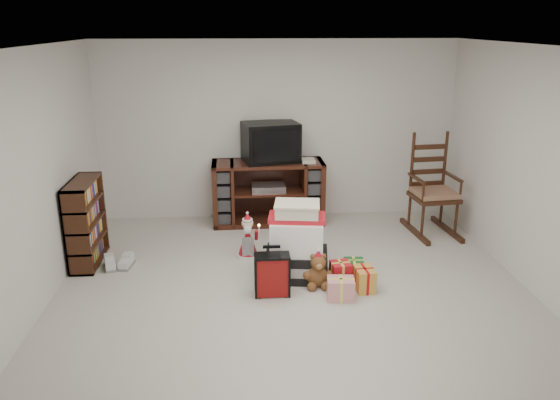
# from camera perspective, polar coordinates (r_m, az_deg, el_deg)

# --- Properties ---
(room) EXTENTS (5.01, 5.01, 2.51)m
(room) POSITION_cam_1_polar(r_m,az_deg,el_deg) (5.31, 1.56, 2.12)
(room) COLOR #B9B6AA
(room) RESTS_ON ground
(tv_stand) EXTENTS (1.55, 0.57, 0.88)m
(tv_stand) POSITION_cam_1_polar(r_m,az_deg,el_deg) (7.63, -1.24, 0.81)
(tv_stand) COLOR #3E1E11
(tv_stand) RESTS_ON floor
(bookshelf) EXTENTS (0.27, 0.82, 1.00)m
(bookshelf) POSITION_cam_1_polar(r_m,az_deg,el_deg) (6.73, -19.61, -2.35)
(bookshelf) COLOR #3C1D10
(bookshelf) RESTS_ON floor
(rocking_chair) EXTENTS (0.64, 0.97, 1.38)m
(rocking_chair) POSITION_cam_1_polar(r_m,az_deg,el_deg) (7.58, 15.59, 0.24)
(rocking_chair) COLOR #3C1D10
(rocking_chair) RESTS_ON floor
(gift_pile) EXTENTS (0.73, 0.58, 0.85)m
(gift_pile) POSITION_cam_1_polar(r_m,az_deg,el_deg) (6.01, 1.75, -4.81)
(gift_pile) COLOR black
(gift_pile) RESTS_ON floor
(red_suitcase) EXTENTS (0.34, 0.19, 0.52)m
(red_suitcase) POSITION_cam_1_polar(r_m,az_deg,el_deg) (5.68, -0.82, -7.81)
(red_suitcase) COLOR maroon
(red_suitcase) RESTS_ON floor
(stocking) EXTENTS (0.28, 0.14, 0.58)m
(stocking) POSITION_cam_1_polar(r_m,az_deg,el_deg) (6.06, 3.00, -5.44)
(stocking) COLOR #0D7D18
(stocking) RESTS_ON floor
(teddy_bear) EXTENTS (0.25, 0.22, 0.37)m
(teddy_bear) POSITION_cam_1_polar(r_m,az_deg,el_deg) (5.90, 3.97, -7.52)
(teddy_bear) COLOR brown
(teddy_bear) RESTS_ON floor
(santa_figurine) EXTENTS (0.28, 0.27, 0.58)m
(santa_figurine) POSITION_cam_1_polar(r_m,az_deg,el_deg) (6.55, 2.48, -4.22)
(santa_figurine) COLOR #A81220
(santa_figurine) RESTS_ON floor
(mrs_claus_figurine) EXTENTS (0.27, 0.26, 0.56)m
(mrs_claus_figurine) POSITION_cam_1_polar(r_m,az_deg,el_deg) (6.59, -3.38, -4.19)
(mrs_claus_figurine) COLOR #A81220
(mrs_claus_figurine) RESTS_ON floor
(sneaker_pair) EXTENTS (0.36, 0.31, 0.10)m
(sneaker_pair) POSITION_cam_1_polar(r_m,az_deg,el_deg) (6.63, -16.55, -6.36)
(sneaker_pair) COLOR silver
(sneaker_pair) RESTS_ON floor
(gift_cluster) EXTENTS (0.52, 0.80, 0.24)m
(gift_cluster) POSITION_cam_1_polar(r_m,az_deg,el_deg) (5.94, 7.34, -7.89)
(gift_cluster) COLOR red
(gift_cluster) RESTS_ON floor
(crt_television) EXTENTS (0.82, 0.67, 0.54)m
(crt_television) POSITION_cam_1_polar(r_m,az_deg,el_deg) (7.49, -0.99, 6.07)
(crt_television) COLOR black
(crt_television) RESTS_ON tv_stand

